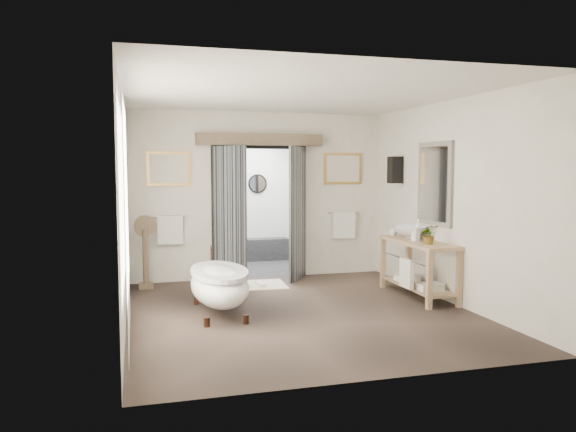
# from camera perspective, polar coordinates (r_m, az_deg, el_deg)

# --- Properties ---
(ground_plane) EXTENTS (5.00, 5.00, 0.00)m
(ground_plane) POSITION_cam_1_polar(r_m,az_deg,el_deg) (7.65, 1.21, -9.75)
(ground_plane) COLOR brown
(room_shell) EXTENTS (4.52, 5.02, 2.91)m
(room_shell) POSITION_cam_1_polar(r_m,az_deg,el_deg) (7.28, 1.23, 4.30)
(room_shell) COLOR beige
(room_shell) RESTS_ON ground_plane
(shower_room) EXTENTS (2.22, 2.01, 2.51)m
(shower_room) POSITION_cam_1_polar(r_m,az_deg,el_deg) (11.33, -4.55, -0.31)
(shower_room) COLOR black
(shower_room) RESTS_ON ground_plane
(back_wall_dressing) EXTENTS (3.82, 0.74, 2.52)m
(back_wall_dressing) POSITION_cam_1_polar(r_m,az_deg,el_deg) (9.65, -2.70, 2.70)
(back_wall_dressing) COLOR black
(back_wall_dressing) RESTS_ON ground_plane
(clawfoot_tub) EXTENTS (0.74, 1.65, 0.81)m
(clawfoot_tub) POSITION_cam_1_polar(r_m,az_deg,el_deg) (7.55, -7.00, -6.90)
(clawfoot_tub) COLOR #382015
(clawfoot_tub) RESTS_ON ground_plane
(vanity) EXTENTS (0.57, 1.60, 0.85)m
(vanity) POSITION_cam_1_polar(r_m,az_deg,el_deg) (8.64, 12.99, -4.74)
(vanity) COLOR tan
(vanity) RESTS_ON ground_plane
(pedestal_mirror) EXTENTS (0.35, 0.23, 1.18)m
(pedestal_mirror) POSITION_cam_1_polar(r_m,az_deg,el_deg) (9.31, -14.28, -4.06)
(pedestal_mirror) COLOR brown
(pedestal_mirror) RESTS_ON ground_plane
(rug) EXTENTS (1.24, 0.86, 0.01)m
(rug) POSITION_cam_1_polar(r_m,az_deg,el_deg) (9.31, -3.99, -7.04)
(rug) COLOR beige
(rug) RESTS_ON ground_plane
(slippers) EXTENTS (0.40, 0.29, 0.05)m
(slippers) POSITION_cam_1_polar(r_m,az_deg,el_deg) (9.21, -3.56, -6.96)
(slippers) COLOR white
(slippers) RESTS_ON rug
(basin) EXTENTS (0.64, 0.64, 0.19)m
(basin) POSITION_cam_1_polar(r_m,az_deg,el_deg) (8.85, 12.26, -1.62)
(basin) COLOR white
(basin) RESTS_ON vanity
(plant) EXTENTS (0.29, 0.27, 0.28)m
(plant) POSITION_cam_1_polar(r_m,az_deg,el_deg) (8.22, 14.17, -1.86)
(plant) COLOR gray
(plant) RESTS_ON vanity
(soap_bottle_a) EXTENTS (0.12, 0.12, 0.21)m
(soap_bottle_a) POSITION_cam_1_polar(r_m,az_deg,el_deg) (8.59, 12.83, -1.76)
(soap_bottle_a) COLOR gray
(soap_bottle_a) RESTS_ON vanity
(soap_bottle_b) EXTENTS (0.15, 0.15, 0.17)m
(soap_bottle_b) POSITION_cam_1_polar(r_m,az_deg,el_deg) (9.14, 10.63, -1.47)
(soap_bottle_b) COLOR gray
(soap_bottle_b) RESTS_ON vanity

